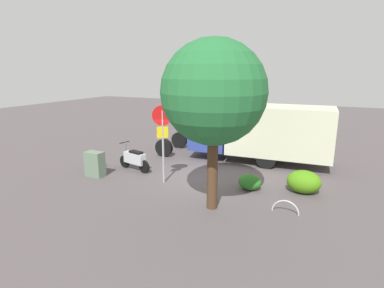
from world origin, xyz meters
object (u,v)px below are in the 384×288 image
at_px(stop_sign, 163,132).
at_px(street_tree, 214,93).
at_px(motorcycle, 134,159).
at_px(utility_cabinet, 95,164).
at_px(bike_rack_hoop, 285,213).
at_px(box_truck_near, 258,130).

distance_m(stop_sign, street_tree, 3.29).
bearing_deg(motorcycle, stop_sign, 170.72).
bearing_deg(motorcycle, utility_cabinet, 64.63).
distance_m(stop_sign, utility_cabinet, 3.36).
distance_m(motorcycle, utility_cabinet, 1.69).
bearing_deg(bike_rack_hoop, utility_cabinet, -1.28).
bearing_deg(box_truck_near, bike_rack_hoop, 109.75).
distance_m(street_tree, utility_cabinet, 6.37).
bearing_deg(utility_cabinet, stop_sign, -169.58).
bearing_deg(stop_sign, motorcycle, -22.21).
bearing_deg(stop_sign, street_tree, 152.65).
bearing_deg(street_tree, motorcycle, -25.19).
bearing_deg(bike_rack_hoop, street_tree, 15.08).
distance_m(box_truck_near, bike_rack_hoop, 5.76).
bearing_deg(bike_rack_hoop, box_truck_near, -67.78).
xyz_separation_m(utility_cabinet, bike_rack_hoop, (-7.70, 0.17, -0.52)).
height_order(street_tree, bike_rack_hoop, street_tree).
bearing_deg(stop_sign, bike_rack_hoop, 171.42).
bearing_deg(bike_rack_hoop, motorcycle, -12.67).
bearing_deg(motorcycle, bike_rack_hoop, -179.74).
xyz_separation_m(motorcycle, street_tree, (-4.45, 2.09, 3.14)).
bearing_deg(utility_cabinet, street_tree, 172.05).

